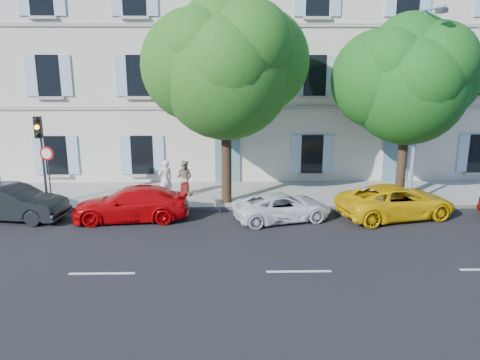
{
  "coord_description": "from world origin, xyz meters",
  "views": [
    {
      "loc": [
        -2.12,
        -17.16,
        6.21
      ],
      "look_at": [
        -1.66,
        2.0,
        1.4
      ],
      "focal_mm": 35.0,
      "sensor_mm": 36.0,
      "label": 1
    }
  ],
  "objects_px": {
    "pedestrian_b": "(184,178)",
    "traffic_light": "(40,142)",
    "car_dark_sedan": "(13,203)",
    "street_lamp": "(420,98)",
    "car_white_coupe": "(282,207)",
    "tree_left": "(226,73)",
    "road_sign": "(48,163)",
    "tree_right": "(408,86)",
    "car_yellow_supercar": "(396,201)",
    "car_red_coupe": "(131,204)",
    "pedestrian_a": "(166,180)"
  },
  "relations": [
    {
      "from": "car_dark_sedan",
      "to": "traffic_light",
      "type": "height_order",
      "value": "traffic_light"
    },
    {
      "from": "road_sign",
      "to": "tree_right",
      "type": "bearing_deg",
      "value": 2.64
    },
    {
      "from": "tree_right",
      "to": "pedestrian_a",
      "type": "distance_m",
      "value": 11.51
    },
    {
      "from": "street_lamp",
      "to": "road_sign",
      "type": "bearing_deg",
      "value": 179.16
    },
    {
      "from": "road_sign",
      "to": "car_red_coupe",
      "type": "bearing_deg",
      "value": -22.95
    },
    {
      "from": "road_sign",
      "to": "pedestrian_a",
      "type": "bearing_deg",
      "value": 10.21
    },
    {
      "from": "car_yellow_supercar",
      "to": "road_sign",
      "type": "relative_size",
      "value": 1.86
    },
    {
      "from": "car_yellow_supercar",
      "to": "pedestrian_b",
      "type": "xyz_separation_m",
      "value": [
        -8.96,
        3.05,
        0.31
      ]
    },
    {
      "from": "car_white_coupe",
      "to": "car_yellow_supercar",
      "type": "bearing_deg",
      "value": -101.52
    },
    {
      "from": "car_yellow_supercar",
      "to": "tree_left",
      "type": "distance_m",
      "value": 8.85
    },
    {
      "from": "traffic_light",
      "to": "car_white_coupe",
      "type": "bearing_deg",
      "value": -9.99
    },
    {
      "from": "car_white_coupe",
      "to": "street_lamp",
      "type": "xyz_separation_m",
      "value": [
        5.86,
        1.58,
        4.22
      ]
    },
    {
      "from": "car_white_coupe",
      "to": "road_sign",
      "type": "distance_m",
      "value": 10.21
    },
    {
      "from": "tree_right",
      "to": "road_sign",
      "type": "bearing_deg",
      "value": -177.36
    },
    {
      "from": "car_white_coupe",
      "to": "tree_right",
      "type": "bearing_deg",
      "value": -80.52
    },
    {
      "from": "traffic_light",
      "to": "pedestrian_b",
      "type": "distance_m",
      "value": 6.42
    },
    {
      "from": "tree_left",
      "to": "road_sign",
      "type": "height_order",
      "value": "tree_left"
    },
    {
      "from": "pedestrian_a",
      "to": "pedestrian_b",
      "type": "distance_m",
      "value": 1.0
    },
    {
      "from": "traffic_light",
      "to": "road_sign",
      "type": "bearing_deg",
      "value": 5.79
    },
    {
      "from": "road_sign",
      "to": "street_lamp",
      "type": "xyz_separation_m",
      "value": [
        15.79,
        -0.23,
        2.75
      ]
    },
    {
      "from": "car_white_coupe",
      "to": "road_sign",
      "type": "height_order",
      "value": "road_sign"
    },
    {
      "from": "car_red_coupe",
      "to": "car_white_coupe",
      "type": "distance_m",
      "value": 6.13
    },
    {
      "from": "street_lamp",
      "to": "pedestrian_a",
      "type": "xyz_separation_m",
      "value": [
        -10.9,
        1.11,
        -3.73
      ]
    },
    {
      "from": "car_dark_sedan",
      "to": "car_white_coupe",
      "type": "xyz_separation_m",
      "value": [
        10.92,
        -0.31,
        -0.16
      ]
    },
    {
      "from": "tree_left",
      "to": "pedestrian_b",
      "type": "bearing_deg",
      "value": 149.85
    },
    {
      "from": "car_white_coupe",
      "to": "traffic_light",
      "type": "bearing_deg",
      "value": 65.48
    },
    {
      "from": "street_lamp",
      "to": "car_white_coupe",
      "type": "bearing_deg",
      "value": -164.9
    },
    {
      "from": "road_sign",
      "to": "street_lamp",
      "type": "distance_m",
      "value": 16.03
    },
    {
      "from": "pedestrian_b",
      "to": "traffic_light",
      "type": "bearing_deg",
      "value": 32.31
    },
    {
      "from": "tree_left",
      "to": "street_lamp",
      "type": "height_order",
      "value": "tree_left"
    },
    {
      "from": "road_sign",
      "to": "pedestrian_a",
      "type": "relative_size",
      "value": 1.45
    },
    {
      "from": "pedestrian_b",
      "to": "pedestrian_a",
      "type": "bearing_deg",
      "value": 55.16
    },
    {
      "from": "car_yellow_supercar",
      "to": "road_sign",
      "type": "bearing_deg",
      "value": 70.05
    },
    {
      "from": "tree_right",
      "to": "traffic_light",
      "type": "height_order",
      "value": "tree_right"
    },
    {
      "from": "car_dark_sedan",
      "to": "traffic_light",
      "type": "relative_size",
      "value": 1.12
    },
    {
      "from": "pedestrian_b",
      "to": "road_sign",
      "type": "bearing_deg",
      "value": 32.63
    },
    {
      "from": "car_dark_sedan",
      "to": "traffic_light",
      "type": "xyz_separation_m",
      "value": [
        0.76,
        1.48,
        2.25
      ]
    },
    {
      "from": "traffic_light",
      "to": "pedestrian_b",
      "type": "relative_size",
      "value": 2.33
    },
    {
      "from": "car_dark_sedan",
      "to": "pedestrian_a",
      "type": "height_order",
      "value": "pedestrian_a"
    },
    {
      "from": "car_white_coupe",
      "to": "tree_left",
      "type": "bearing_deg",
      "value": 31.96
    },
    {
      "from": "car_dark_sedan",
      "to": "car_yellow_supercar",
      "type": "relative_size",
      "value": 0.89
    },
    {
      "from": "road_sign",
      "to": "traffic_light",
      "type": "bearing_deg",
      "value": -174.21
    },
    {
      "from": "car_dark_sedan",
      "to": "car_yellow_supercar",
      "type": "distance_m",
      "value": 15.63
    },
    {
      "from": "road_sign",
      "to": "pedestrian_b",
      "type": "height_order",
      "value": "road_sign"
    },
    {
      "from": "pedestrian_b",
      "to": "car_red_coupe",
      "type": "bearing_deg",
      "value": 76.8
    },
    {
      "from": "car_dark_sedan",
      "to": "street_lamp",
      "type": "bearing_deg",
      "value": -75.83
    },
    {
      "from": "car_red_coupe",
      "to": "car_yellow_supercar",
      "type": "xyz_separation_m",
      "value": [
        10.84,
        0.05,
        -0.0
      ]
    },
    {
      "from": "car_red_coupe",
      "to": "road_sign",
      "type": "height_order",
      "value": "road_sign"
    },
    {
      "from": "car_red_coupe",
      "to": "road_sign",
      "type": "bearing_deg",
      "value": -116.65
    },
    {
      "from": "tree_left",
      "to": "car_yellow_supercar",
      "type": "bearing_deg",
      "value": -15.22
    }
  ]
}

